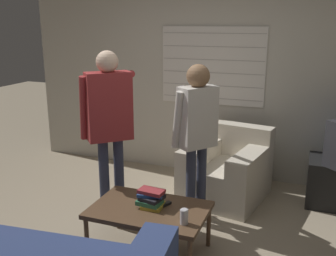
% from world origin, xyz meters
% --- Properties ---
extents(ground_plane, '(16.00, 16.00, 0.00)m').
position_xyz_m(ground_plane, '(0.00, 0.00, 0.00)').
color(ground_plane, gray).
extents(wall_back, '(5.20, 0.08, 2.55)m').
position_xyz_m(wall_back, '(-0.00, 2.03, 1.28)').
color(wall_back, '#BCB7A8').
rests_on(wall_back, ground_plane).
extents(armchair_beige, '(0.98, 1.06, 0.80)m').
position_xyz_m(armchair_beige, '(0.36, 1.34, 0.32)').
color(armchair_beige, beige).
rests_on(armchair_beige, ground_plane).
extents(coffee_table, '(1.00, 0.65, 0.43)m').
position_xyz_m(coffee_table, '(-0.02, -0.05, 0.39)').
color(coffee_table, brown).
rests_on(coffee_table, ground_plane).
extents(person_left_standing, '(0.51, 0.86, 1.73)m').
position_xyz_m(person_left_standing, '(-0.62, 0.36, 1.10)').
color(person_left_standing, '#33384C').
rests_on(person_left_standing, ground_plane).
extents(person_right_standing, '(0.54, 0.74, 1.60)m').
position_xyz_m(person_right_standing, '(0.17, 0.68, 1.01)').
color(person_right_standing, '#33384C').
rests_on(person_right_standing, ground_plane).
extents(book_stack, '(0.24, 0.21, 0.16)m').
position_xyz_m(book_stack, '(-0.02, -0.03, 0.51)').
color(book_stack, gold).
rests_on(book_stack, coffee_table).
extents(soda_can, '(0.07, 0.07, 0.13)m').
position_xyz_m(soda_can, '(0.34, -0.21, 0.49)').
color(soda_can, silver).
rests_on(soda_can, coffee_table).
extents(spare_remote, '(0.09, 0.13, 0.02)m').
position_xyz_m(spare_remote, '(0.09, 0.03, 0.44)').
color(spare_remote, black).
rests_on(spare_remote, coffee_table).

